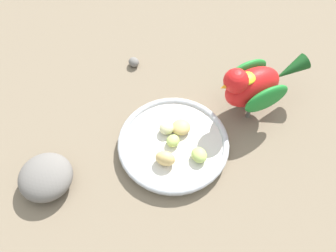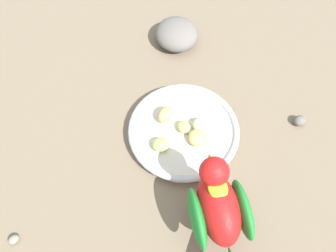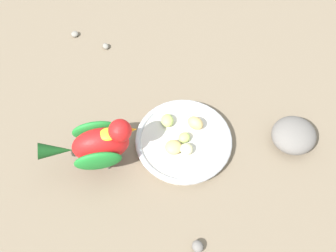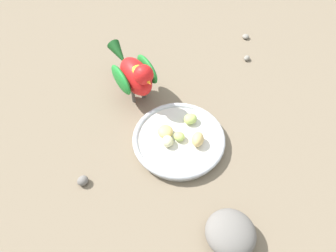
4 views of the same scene
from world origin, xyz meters
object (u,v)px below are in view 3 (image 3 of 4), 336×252
(feeding_bowl, at_px, (184,141))
(apple_piece_2, at_px, (186,149))
(pebble_0, at_px, (106,46))
(apple_piece_1, at_px, (173,147))
(pebble_1, at_px, (75,34))
(apple_piece_0, at_px, (184,138))
(apple_piece_4, at_px, (195,123))
(pebble_2, at_px, (198,246))
(apple_piece_3, at_px, (167,120))
(rock_large, at_px, (294,135))
(parrot, at_px, (99,144))

(feeding_bowl, distance_m, apple_piece_2, 0.03)
(apple_piece_2, bearing_deg, pebble_0, -160.64)
(apple_piece_1, bearing_deg, pebble_1, -156.95)
(apple_piece_0, height_order, apple_piece_4, apple_piece_4)
(feeding_bowl, distance_m, pebble_2, 0.22)
(apple_piece_2, height_order, apple_piece_3, same)
(apple_piece_1, relative_size, pebble_0, 1.94)
(feeding_bowl, distance_m, pebble_1, 0.42)
(rock_large, xyz_separation_m, pebble_0, (-0.35, -0.35, -0.02))
(apple_piece_1, distance_m, rock_large, 0.25)
(apple_piece_1, height_order, pebble_0, apple_piece_1)
(apple_piece_3, xyz_separation_m, pebble_0, (-0.26, -0.10, -0.02))
(apple_piece_2, height_order, rock_large, rock_large)
(apple_piece_0, height_order, apple_piece_1, apple_piece_1)
(apple_piece_3, bearing_deg, apple_piece_0, 27.30)
(apple_piece_3, relative_size, pebble_2, 1.33)
(apple_piece_1, relative_size, parrot, 0.18)
(pebble_1, bearing_deg, apple_piece_0, 27.47)
(parrot, bearing_deg, apple_piece_2, -5.18)
(feeding_bowl, distance_m, apple_piece_4, 0.05)
(apple_piece_0, height_order, rock_large, rock_large)
(feeding_bowl, distance_m, apple_piece_3, 0.06)
(apple_piece_1, distance_m, apple_piece_2, 0.03)
(apple_piece_3, bearing_deg, rock_large, 69.35)
(parrot, xyz_separation_m, pebble_1, (-0.37, -0.02, -0.07))
(apple_piece_1, xyz_separation_m, apple_piece_4, (-0.04, 0.06, 0.00))
(pebble_2, bearing_deg, apple_piece_2, 171.89)
(feeding_bowl, bearing_deg, pebble_0, -158.73)
(apple_piece_0, height_order, apple_piece_3, apple_piece_3)
(apple_piece_2, bearing_deg, rock_large, 85.58)
(pebble_1, bearing_deg, apple_piece_2, 25.46)
(apple_piece_0, relative_size, pebble_1, 1.36)
(parrot, height_order, rock_large, parrot)
(pebble_0, bearing_deg, parrot, -9.11)
(parrot, xyz_separation_m, pebble_0, (-0.31, 0.05, -0.07))
(pebble_0, bearing_deg, pebble_2, 9.86)
(feeding_bowl, distance_m, apple_piece_0, 0.01)
(apple_piece_3, distance_m, pebble_2, 0.27)
(apple_piece_1, bearing_deg, pebble_0, -163.95)
(pebble_2, bearing_deg, apple_piece_4, 166.07)
(apple_piece_1, relative_size, pebble_1, 1.88)
(apple_piece_3, xyz_separation_m, apple_piece_4, (0.02, 0.06, 0.00))
(apple_piece_4, bearing_deg, parrot, -81.39)
(rock_large, bearing_deg, parrot, -95.97)
(apple_piece_2, distance_m, apple_piece_4, 0.06)
(apple_piece_1, bearing_deg, apple_piece_3, 177.88)
(apple_piece_4, xyz_separation_m, pebble_1, (-0.34, -0.22, -0.03))
(parrot, bearing_deg, rock_large, -3.12)
(apple_piece_4, distance_m, pebble_0, 0.32)
(rock_large, bearing_deg, apple_piece_2, -94.42)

